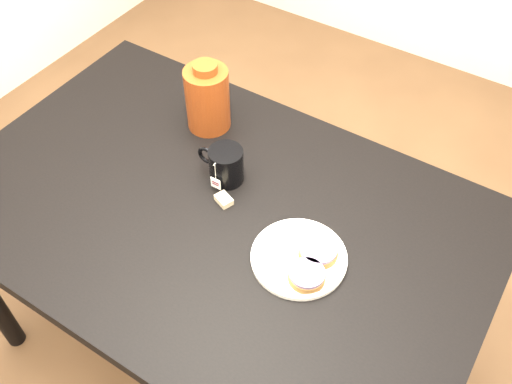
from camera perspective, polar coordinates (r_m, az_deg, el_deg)
ground_plane at (r=2.10m, az=-3.00°, el=-14.85°), size 4.00×4.00×0.00m
table at (r=1.53m, az=-3.97°, el=-3.66°), size 1.40×0.90×0.75m
plate at (r=1.37m, az=4.32°, el=-6.52°), size 0.23×0.23×0.02m
bagel_back at (r=1.36m, az=6.25°, el=-5.83°), size 0.10×0.10×0.03m
bagel_front at (r=1.32m, az=5.10°, el=-8.29°), size 0.12×0.12×0.03m
mug at (r=1.50m, az=-3.07°, el=2.73°), size 0.14×0.10×0.10m
teabag_pouch at (r=1.48m, az=-3.23°, el=-0.78°), size 0.05×0.05×0.02m
bagel_package at (r=1.63m, az=-4.88°, el=9.37°), size 0.14×0.14×0.21m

